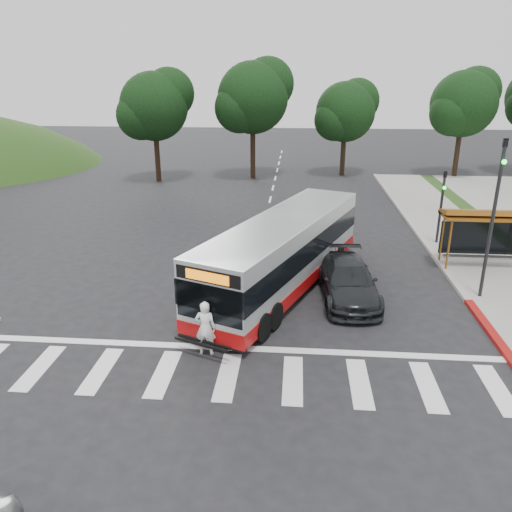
# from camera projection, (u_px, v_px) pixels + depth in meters

# --- Properties ---
(ground) EXTENTS (140.00, 140.00, 0.00)m
(ground) POSITION_uv_depth(u_px,v_px,m) (245.00, 306.00, 19.95)
(ground) COLOR black
(ground) RESTS_ON ground
(sidewalk_east) EXTENTS (4.00, 40.00, 0.12)m
(sidewalk_east) POSITION_uv_depth(u_px,v_px,m) (465.00, 247.00, 26.55)
(sidewalk_east) COLOR gray
(sidewalk_east) RESTS_ON ground
(curb_east) EXTENTS (0.30, 40.00, 0.15)m
(curb_east) POSITION_uv_depth(u_px,v_px,m) (427.00, 245.00, 26.70)
(curb_east) COLOR #9E9991
(curb_east) RESTS_ON ground
(curb_east_red) EXTENTS (0.32, 6.00, 0.15)m
(curb_east_red) POSITION_uv_depth(u_px,v_px,m) (495.00, 338.00, 17.35)
(curb_east_red) COLOR maroon
(curb_east_red) RESTS_ON ground
(crosswalk_ladder) EXTENTS (18.00, 2.60, 0.01)m
(crosswalk_ladder) POSITION_uv_depth(u_px,v_px,m) (228.00, 376.00, 15.27)
(crosswalk_ladder) COLOR silver
(crosswalk_ladder) RESTS_ON ground
(bus_shelter) EXTENTS (4.20, 1.60, 2.86)m
(bus_shelter) POSITION_uv_depth(u_px,v_px,m) (488.00, 220.00, 23.07)
(bus_shelter) COLOR #975819
(bus_shelter) RESTS_ON sidewalk_east
(traffic_signal_ne_tall) EXTENTS (0.18, 0.37, 6.50)m
(traffic_signal_ne_tall) POSITION_uv_depth(u_px,v_px,m) (495.00, 207.00, 19.26)
(traffic_signal_ne_tall) COLOR black
(traffic_signal_ne_tall) RESTS_ON ground
(traffic_signal_ne_short) EXTENTS (0.18, 0.37, 4.00)m
(traffic_signal_ne_short) POSITION_uv_depth(u_px,v_px,m) (442.00, 200.00, 26.29)
(traffic_signal_ne_short) COLOR black
(traffic_signal_ne_short) RESTS_ON ground
(tree_ne_a) EXTENTS (6.16, 5.74, 9.30)m
(tree_ne_a) POSITION_uv_depth(u_px,v_px,m) (464.00, 103.00, 42.76)
(tree_ne_a) COLOR black
(tree_ne_a) RESTS_ON parking_lot
(tree_north_a) EXTENTS (6.60, 6.15, 10.17)m
(tree_north_a) POSITION_uv_depth(u_px,v_px,m) (254.00, 96.00, 42.12)
(tree_north_a) COLOR black
(tree_north_a) RESTS_ON ground
(tree_north_b) EXTENTS (5.72, 5.33, 8.43)m
(tree_north_b) POSITION_uv_depth(u_px,v_px,m) (346.00, 111.00, 43.79)
(tree_north_b) COLOR black
(tree_north_b) RESTS_ON ground
(tree_north_c) EXTENTS (6.16, 5.74, 9.30)m
(tree_north_c) POSITION_uv_depth(u_px,v_px,m) (155.00, 105.00, 41.08)
(tree_north_c) COLOR black
(tree_north_c) RESTS_ON ground
(transit_bus) EXTENTS (6.89, 12.02, 3.08)m
(transit_bus) POSITION_uv_depth(u_px,v_px,m) (284.00, 254.00, 21.13)
(transit_bus) COLOR #B9BCBE
(transit_bus) RESTS_ON ground
(pedestrian) EXTENTS (0.71, 0.49, 1.89)m
(pedestrian) POSITION_uv_depth(u_px,v_px,m) (205.00, 328.00, 16.22)
(pedestrian) COLOR white
(pedestrian) RESTS_ON ground
(dark_sedan) EXTENTS (2.48, 5.42, 1.54)m
(dark_sedan) POSITION_uv_depth(u_px,v_px,m) (348.00, 281.00, 20.39)
(dark_sedan) COLOR black
(dark_sedan) RESTS_ON ground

